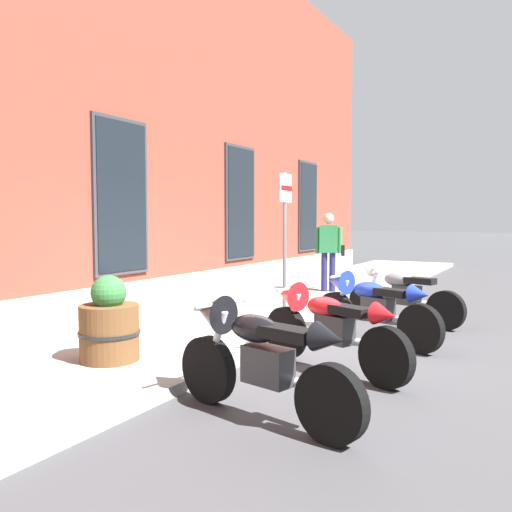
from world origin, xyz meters
TOP-DOWN VIEW (x-y plane):
  - ground_plane at (0.00, 0.00)m, footprint 140.00×140.00m
  - sidewalk at (0.00, 1.47)m, footprint 28.45×2.95m
  - motorcycle_black_sport at (-2.50, -0.96)m, footprint 0.74×2.01m
  - motorcycle_red_sport at (-0.80, -0.93)m, footprint 0.98×2.06m
  - motorcycle_blue_sport at (0.80, -0.97)m, footprint 0.94×2.01m
  - motorcycle_grey_naked at (2.38, -1.03)m, footprint 0.76×2.03m
  - pedestrian_striped_shirt at (4.73, 1.20)m, footprint 0.35×0.64m
  - parking_sign at (1.16, 0.55)m, footprint 0.36×0.07m
  - barrel_planter at (-2.03, 1.23)m, footprint 0.70×0.70m

SIDE VIEW (x-z plane):
  - ground_plane at x=0.00m, z-range 0.00..0.00m
  - sidewalk at x=0.00m, z-range 0.00..0.12m
  - motorcycle_grey_naked at x=2.38m, z-range 0.01..0.93m
  - barrel_planter at x=-2.03m, z-range 0.03..1.01m
  - motorcycle_red_sport at x=-0.80m, z-range 0.05..1.03m
  - motorcycle_blue_sport at x=0.80m, z-range 0.05..1.04m
  - motorcycle_black_sport at x=-2.50m, z-range 0.05..1.09m
  - pedestrian_striped_shirt at x=4.73m, z-range 0.24..1.99m
  - parking_sign at x=1.16m, z-range 0.47..2.83m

